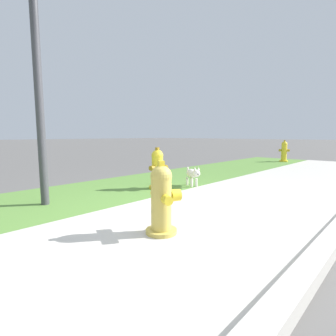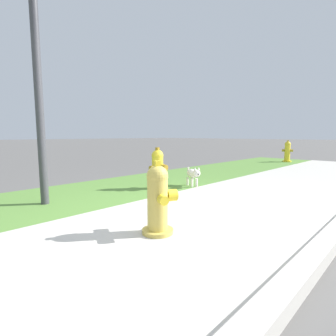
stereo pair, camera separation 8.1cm
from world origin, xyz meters
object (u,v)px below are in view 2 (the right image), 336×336
object	(u,v)px
fire_hydrant_by_grass_verge	(287,151)
small_white_dog	(193,174)
fire_hydrant_far_end	(158,169)
fire_hydrant_at_driveway	(158,199)

from	to	relation	value
fire_hydrant_by_grass_verge	small_white_dog	world-z (taller)	fire_hydrant_by_grass_verge
fire_hydrant_far_end	fire_hydrant_at_driveway	distance (m)	2.24
fire_hydrant_at_driveway	small_white_dog	distance (m)	2.50
fire_hydrant_by_grass_verge	fire_hydrant_at_driveway	size ratio (longest dim) A/B	1.08
fire_hydrant_by_grass_verge	fire_hydrant_at_driveway	bearing A→B (deg)	-99.78
fire_hydrant_by_grass_verge	fire_hydrant_at_driveway	distance (m)	8.35
fire_hydrant_by_grass_verge	fire_hydrant_far_end	xyz separation A→B (m)	(-6.64, -0.04, -0.02)
fire_hydrant_by_grass_verge	small_white_dog	bearing A→B (deg)	-107.53
fire_hydrant_far_end	fire_hydrant_at_driveway	bearing A→B (deg)	40.27
fire_hydrant_by_grass_verge	fire_hydrant_far_end	size ratio (longest dim) A/B	1.04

